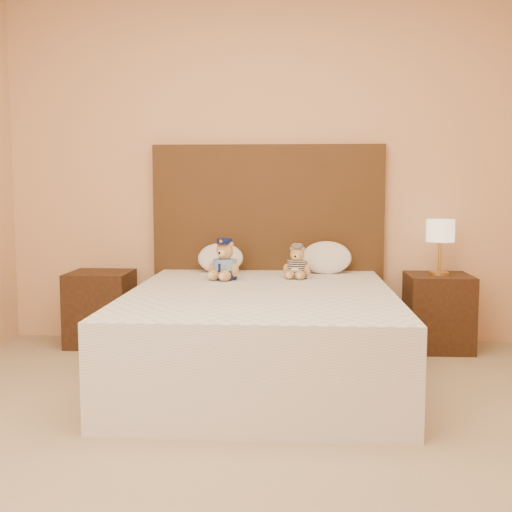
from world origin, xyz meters
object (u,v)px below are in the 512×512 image
Objects in this scene: teddy_prisoner at (297,262)px; nightstand_right at (438,312)px; nightstand_left at (101,308)px; bed at (261,335)px; pillow_left at (220,257)px; lamp at (440,233)px; pillow_right at (327,256)px; teddy_police at (225,259)px.

nightstand_right is at bearing 27.46° from teddy_prisoner.
bed is at bearing -32.62° from nightstand_left.
teddy_prisoner is 0.63m from pillow_left.
teddy_prisoner is at bearing -26.27° from pillow_left.
lamp is at bearing 27.46° from teddy_prisoner.
lamp is at bearing 32.62° from bed.
bed is 3.64× the size of nightstand_left.
pillow_right reaches higher than nightstand_left.
bed is 0.98m from pillow_left.
pillow_right is at bearing 0.00° from pillow_left.
teddy_police reaches higher than nightstand_left.
pillow_right is (-0.81, 0.03, -0.17)m from lamp.
lamp is 1.07m from teddy_prisoner.
nightstand_left is at bearing 180.00° from lamp.
teddy_prisoner is (-1.03, -0.25, 0.39)m from nightstand_right.
teddy_police is 1.22× the size of teddy_prisoner.
nightstand_left is 1.00× the size of nightstand_right.
pillow_left is at bearing 178.92° from nightstand_right.
lamp is at bearing 0.00° from nightstand_left.
teddy_police reaches higher than bed.
teddy_police is at bearing -167.45° from lamp.
lamp is at bearing 36.14° from teddy_police.
pillow_left reaches higher than nightstand_right.
bed is 5.00× the size of lamp.
nightstand_left is 1.97× the size of teddy_police.
bed is 5.51× the size of pillow_right.
teddy_prisoner is (1.47, -0.25, 0.39)m from nightstand_left.
pillow_left is at bearing 124.66° from teddy_police.
nightstand_left is 2.56m from lamp.
nightstand_left is at bearing 147.38° from bed.
teddy_police reaches higher than pillow_right.
pillow_left is at bearing 112.59° from bed.
teddy_prisoner reaches higher than nightstand_left.
teddy_police is 0.38m from pillow_left.
nightstand_right is 1.64× the size of pillow_left.
bed is 1.48m from nightstand_right.
teddy_police is (-1.52, -0.34, 0.41)m from nightstand_right.
bed is 5.96× the size of pillow_left.
teddy_prisoner reaches higher than nightstand_right.
teddy_police is 0.77× the size of pillow_right.
teddy_police is at bearing -78.93° from pillow_left.
pillow_right reaches higher than nightstand_right.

